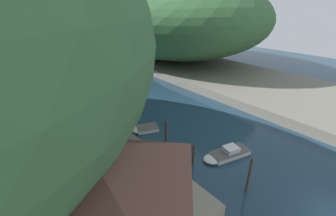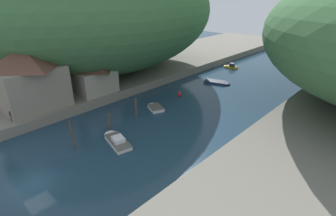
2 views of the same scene
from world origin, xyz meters
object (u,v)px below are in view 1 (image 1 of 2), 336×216
boat_far_upstream (144,129)px  waterfront_building (98,216)px  boat_far_right_bank (95,92)px  boathouse_shed (58,150)px  boat_white_cruiser (106,66)px  boat_small_dinghy (226,154)px  boat_open_rowboat (53,80)px  person_on_quay (124,193)px  channel_buoy_near (115,112)px

boat_far_upstream → waterfront_building: bearing=161.4°
waterfront_building → boat_far_right_bank: bearing=68.5°
boat_far_right_bank → boathouse_shed: bearing=-47.9°
boat_white_cruiser → boat_small_dinghy: bearing=96.2°
boat_far_right_bank → boat_open_rowboat: size_ratio=1.59×
boat_far_right_bank → person_on_quay: person_on_quay is taller
boat_small_dinghy → boat_far_right_bank: boat_small_dinghy is taller
boat_small_dinghy → person_on_quay: bearing=102.9°
boat_far_upstream → boat_far_right_bank: bearing=19.8°
boathouse_shed → boat_small_dinghy: bearing=-21.6°
boathouse_shed → boat_white_cruiser: bearing=60.1°
boat_small_dinghy → boat_open_rowboat: (-7.52, 39.82, 0.03)m
boat_far_upstream → boat_far_right_bank: (0.58, 17.55, -0.04)m
waterfront_building → boat_far_right_bank: (12.43, 31.53, -5.87)m
person_on_quay → boathouse_shed: bearing=7.7°
boat_small_dinghy → boat_far_right_bank: (-3.22, 27.99, -0.11)m
boathouse_shed → boat_white_cruiser: 44.36m
boat_white_cruiser → channel_buoy_near: (-11.36, -27.01, 0.09)m
boat_white_cruiser → boat_far_right_bank: bearing=73.2°
waterfront_building → person_on_quay: (3.22, 3.79, -3.63)m
boat_far_upstream → boat_white_cruiser: 35.50m
boat_small_dinghy → boat_far_right_bank: size_ratio=1.04×
boathouse_shed → boat_far_upstream: size_ratio=2.12×
boat_open_rowboat → person_on_quay: (-4.90, -39.56, 2.10)m
boat_far_upstream → boat_far_right_bank: boat_far_upstream is taller
boat_open_rowboat → channel_buoy_near: 22.74m
channel_buoy_near → boat_far_right_bank: bearing=83.3°
channel_buoy_near → waterfront_building: bearing=-118.2°
waterfront_building → boat_far_upstream: (11.85, 13.98, -5.83)m
boathouse_shed → boat_small_dinghy: boathouse_shed is taller
boat_far_right_bank → boat_far_upstream: bearing=-21.4°
boat_white_cruiser → boat_open_rowboat: size_ratio=1.75×
boat_open_rowboat → boat_white_cruiser: bearing=-77.3°
boat_small_dinghy → boat_white_cruiser: 44.83m
boat_far_right_bank → person_on_quay: (-9.21, -27.74, 2.24)m
boat_small_dinghy → boathouse_shed: bearing=82.5°
boathouse_shed → boat_far_right_bank: size_ratio=1.46×
boat_small_dinghy → boat_far_upstream: (-3.80, 10.44, -0.08)m
boat_open_rowboat → boat_small_dinghy: bearing=-173.9°
boat_small_dinghy → person_on_quay: 12.61m
boathouse_shed → person_on_quay: 6.65m
waterfront_building → boathouse_shed: 9.69m
boat_far_upstream → boat_open_rowboat: bearing=28.9°
boathouse_shed → boat_far_right_bank: 25.36m
boat_open_rowboat → person_on_quay: 39.92m
waterfront_building → boat_open_rowboat: 44.49m
boathouse_shed → boat_white_cruiser: (22.00, 38.30, -4.14)m
person_on_quay → boat_white_cruiser: bearing=-41.1°
boat_far_right_bank → boat_open_rowboat: (-4.30, 11.83, 0.14)m
waterfront_building → channel_buoy_near: size_ratio=8.87×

